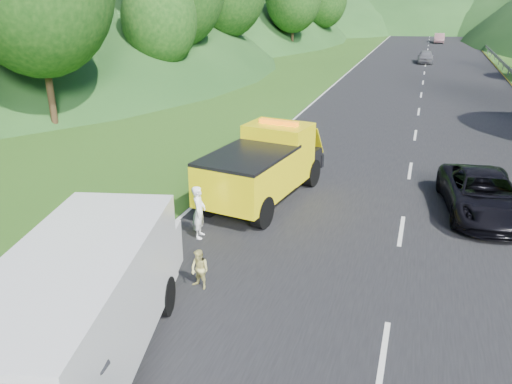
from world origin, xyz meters
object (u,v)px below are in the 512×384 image
(suitcase, at_px, (83,247))
(white_van, at_px, (82,303))
(child, at_px, (201,288))
(passing_suv, at_px, (479,214))
(tow_truck, at_px, (264,165))
(woman, at_px, (200,237))

(suitcase, bearing_deg, white_van, -52.21)
(child, height_order, suitcase, suitcase)
(suitcase, relative_size, passing_suv, 0.13)
(tow_truck, relative_size, passing_suv, 1.27)
(white_van, bearing_deg, suitcase, 113.71)
(white_van, bearing_deg, tow_truck, 72.27)
(woman, distance_m, suitcase, 3.33)
(tow_truck, xyz_separation_m, suitcase, (-3.40, -5.68, -0.96))
(tow_truck, relative_size, child, 6.19)
(child, bearing_deg, white_van, -88.27)
(tow_truck, bearing_deg, child, -78.56)
(tow_truck, distance_m, passing_suv, 7.37)
(tow_truck, relative_size, white_van, 0.83)
(suitcase, bearing_deg, tow_truck, 59.07)
(passing_suv, bearing_deg, suitcase, -155.08)
(woman, height_order, passing_suv, woman)
(passing_suv, bearing_deg, white_van, -134.38)
(child, height_order, passing_suv, passing_suv)
(tow_truck, xyz_separation_m, passing_suv, (7.18, 1.01, -1.28))
(tow_truck, relative_size, woman, 3.94)
(child, bearing_deg, passing_suv, 62.76)
(white_van, height_order, child, white_van)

